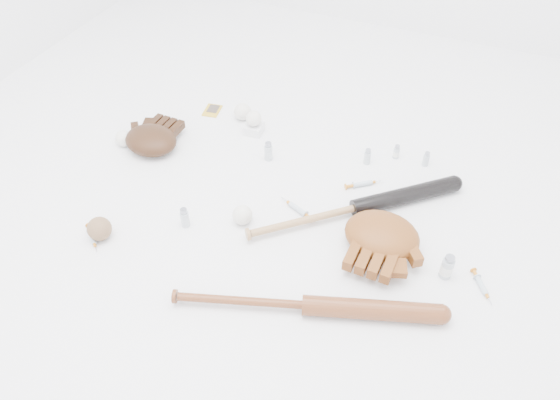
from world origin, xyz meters
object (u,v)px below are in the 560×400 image
at_px(bat_wood, 305,305).
at_px(pedestal, 254,129).
at_px(bat_dark, 355,208).
at_px(glove_dark, 151,140).

xyz_separation_m(bat_wood, pedestal, (-0.50, 0.73, -0.01)).
distance_m(bat_dark, glove_dark, 0.84).
bearing_deg(pedestal, bat_wood, -55.37).
bearing_deg(bat_wood, glove_dark, 131.74).
height_order(glove_dark, pedestal, glove_dark).
height_order(bat_dark, pedestal, bat_dark).
bearing_deg(bat_wood, pedestal, 106.30).
height_order(bat_wood, glove_dark, glove_dark).
bearing_deg(glove_dark, bat_wood, -28.20).
bearing_deg(pedestal, glove_dark, -141.97).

